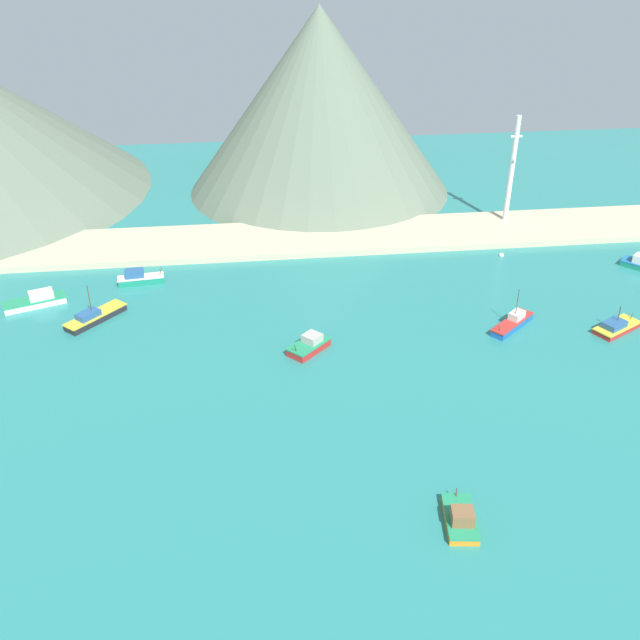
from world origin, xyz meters
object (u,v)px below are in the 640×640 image
fishing_boat_5 (36,301)px  fishing_boat_6 (309,345)px  fishing_boat_4 (94,317)px  fishing_boat_8 (139,278)px  radio_tower (511,171)px  fishing_boat_2 (461,518)px  buoy_0 (501,255)px  fishing_boat_3 (616,327)px  fishing_boat_1 (513,323)px

fishing_boat_5 → fishing_boat_6: bearing=-23.8°
fishing_boat_4 → fishing_boat_8: bearing=65.4°
fishing_boat_4 → fishing_boat_8: size_ratio=1.19×
fishing_boat_5 → radio_tower: size_ratio=0.46×
fishing_boat_2 → buoy_0: size_ratio=7.82×
fishing_boat_3 → radio_tower: size_ratio=0.38×
fishing_boat_1 → buoy_0: 26.49m
fishing_boat_2 → fishing_boat_8: bearing=122.7°
fishing_boat_5 → buoy_0: bearing=6.6°
fishing_boat_3 → radio_tower: (-2.56, 43.07, 10.67)m
fishing_boat_1 → fishing_boat_8: 62.96m
fishing_boat_5 → fishing_boat_8: size_ratio=1.28×
fishing_boat_5 → radio_tower: bearing=15.4°
fishing_boat_1 → fishing_boat_5: 76.60m
fishing_boat_2 → buoy_0: bearing=67.3°
fishing_boat_2 → fishing_boat_3: 50.28m
fishing_boat_6 → buoy_0: 48.35m
fishing_boat_1 → fishing_boat_6: (-32.00, -2.90, 0.07)m
fishing_boat_3 → fishing_boat_8: (-74.33, 25.07, 0.28)m
fishing_boat_1 → fishing_boat_3: fishing_boat_1 is taller
fishing_boat_6 → radio_tower: size_ratio=0.32×
buoy_0 → fishing_boat_4: bearing=-167.6°
fishing_boat_3 → buoy_0: bearing=106.2°
fishing_boat_8 → buoy_0: bearing=2.9°
fishing_boat_3 → fishing_boat_8: fishing_boat_3 is taller
fishing_boat_5 → buoy_0: (82.03, 9.44, -0.69)m
fishing_boat_2 → radio_tower: radio_tower is taller
fishing_boat_4 → fishing_boat_5: size_ratio=0.93×
fishing_boat_2 → radio_tower: 86.10m
fishing_boat_3 → buoy_0: fishing_boat_3 is taller
fishing_boat_1 → radio_tower: size_ratio=0.38×
fishing_boat_5 → radio_tower: (87.74, 24.09, 10.54)m
fishing_boat_5 → fishing_boat_1: bearing=-12.1°
fishing_boat_5 → fishing_boat_8: fishing_boat_8 is taller
fishing_boat_6 → fishing_boat_8: bearing=137.1°
fishing_boat_4 → buoy_0: 73.50m
fishing_boat_4 → radio_tower: 83.94m
fishing_boat_4 → buoy_0: (71.77, 15.84, -0.61)m
fishing_boat_1 → fishing_boat_4: bearing=171.5°
fishing_boat_1 → fishing_boat_2: (-19.81, -38.81, 0.02)m
fishing_boat_6 → fishing_boat_8: size_ratio=0.88×
fishing_boat_8 → fishing_boat_3: bearing=-18.6°
fishing_boat_4 → buoy_0: bearing=12.4°
fishing_boat_3 → fishing_boat_5: fishing_boat_3 is taller
fishing_boat_1 → radio_tower: bearing=72.3°
fishing_boat_4 → fishing_boat_5: (-10.26, 6.39, 0.08)m
fishing_boat_3 → fishing_boat_4: (-80.04, 12.58, 0.05)m
fishing_boat_5 → fishing_boat_6: size_ratio=1.46×
fishing_boat_1 → fishing_boat_5: size_ratio=0.83×
fishing_boat_4 → fishing_boat_8: 13.73m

